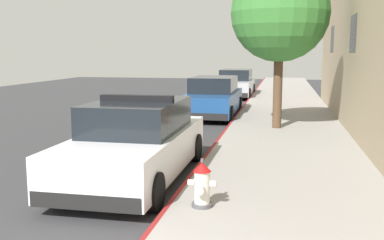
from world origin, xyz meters
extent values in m
cube|color=#353538|center=(-4.20, 10.00, -0.10)|extent=(29.51, 60.00, 0.20)
cube|color=gray|center=(1.80, 10.00, 0.08)|extent=(3.60, 60.00, 0.16)
cube|color=maroon|center=(-0.04, 10.00, 0.08)|extent=(0.08, 60.00, 0.16)
cube|color=black|center=(3.63, 10.82, 3.05)|extent=(0.06, 1.30, 1.10)
cube|color=black|center=(3.63, 16.57, 3.05)|extent=(0.06, 1.30, 1.10)
cube|color=white|center=(-1.17, 5.32, 0.58)|extent=(1.84, 4.80, 0.76)
cube|color=black|center=(-1.17, 5.47, 1.26)|extent=(1.64, 2.50, 0.60)
cube|color=black|center=(-1.17, 2.98, 0.32)|extent=(1.76, 0.16, 0.24)
cube|color=black|center=(-1.17, 7.66, 0.32)|extent=(1.76, 0.16, 0.24)
cylinder|color=black|center=(-2.03, 7.02, 0.32)|extent=(0.22, 0.64, 0.64)
cylinder|color=black|center=(-0.31, 7.02, 0.32)|extent=(0.22, 0.64, 0.64)
cylinder|color=black|center=(-2.03, 3.62, 0.32)|extent=(0.22, 0.64, 0.64)
cylinder|color=black|center=(-0.31, 3.62, 0.32)|extent=(0.22, 0.64, 0.64)
cube|color=black|center=(-1.17, 5.42, 1.62)|extent=(1.48, 0.20, 0.12)
cube|color=red|center=(-1.52, 5.42, 1.62)|extent=(0.44, 0.18, 0.11)
cube|color=#1E33E0|center=(-0.82, 5.42, 1.62)|extent=(0.44, 0.18, 0.11)
cube|color=navy|center=(-1.04, 14.43, 0.58)|extent=(1.84, 4.80, 0.76)
cube|color=black|center=(-1.04, 14.58, 1.26)|extent=(1.64, 2.50, 0.60)
cube|color=black|center=(-1.04, 12.09, 0.32)|extent=(1.76, 0.16, 0.24)
cube|color=black|center=(-1.04, 16.77, 0.32)|extent=(1.76, 0.16, 0.24)
cylinder|color=black|center=(-1.90, 16.13, 0.32)|extent=(0.22, 0.64, 0.64)
cylinder|color=black|center=(-0.18, 16.13, 0.32)|extent=(0.22, 0.64, 0.64)
cylinder|color=black|center=(-1.90, 12.73, 0.32)|extent=(0.22, 0.64, 0.64)
cylinder|color=black|center=(-0.18, 12.73, 0.32)|extent=(0.22, 0.64, 0.64)
cube|color=#B2B5BA|center=(-0.99, 22.43, 0.58)|extent=(1.84, 4.80, 0.76)
cube|color=black|center=(-0.99, 22.58, 1.26)|extent=(1.64, 2.50, 0.60)
cube|color=black|center=(-0.99, 20.09, 0.32)|extent=(1.76, 0.16, 0.24)
cube|color=black|center=(-0.99, 24.77, 0.32)|extent=(1.76, 0.16, 0.24)
cylinder|color=black|center=(-1.85, 24.13, 0.32)|extent=(0.22, 0.64, 0.64)
cylinder|color=black|center=(-0.13, 24.13, 0.32)|extent=(0.22, 0.64, 0.64)
cylinder|color=black|center=(-1.85, 20.73, 0.32)|extent=(0.22, 0.64, 0.64)
cylinder|color=black|center=(-0.13, 20.73, 0.32)|extent=(0.22, 0.64, 0.64)
cylinder|color=#4C4C51|center=(0.49, 3.54, 0.19)|extent=(0.32, 0.32, 0.06)
cylinder|color=silver|center=(0.49, 3.54, 0.47)|extent=(0.24, 0.24, 0.50)
cone|color=red|center=(0.49, 3.54, 0.79)|extent=(0.28, 0.28, 0.14)
cylinder|color=#4C4C51|center=(0.49, 3.54, 0.89)|extent=(0.05, 0.05, 0.06)
cylinder|color=silver|center=(0.32, 3.54, 0.53)|extent=(0.10, 0.10, 0.10)
cylinder|color=silver|center=(0.66, 3.54, 0.53)|extent=(0.10, 0.10, 0.10)
cylinder|color=silver|center=(0.49, 3.36, 0.48)|extent=(0.13, 0.12, 0.13)
cylinder|color=brown|center=(1.50, 11.21, 1.41)|extent=(0.28, 0.28, 2.51)
sphere|color=#387A33|center=(1.50, 11.21, 3.72)|extent=(3.01, 3.01, 3.01)
camera|label=1|loc=(1.66, -2.98, 2.52)|focal=41.80mm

